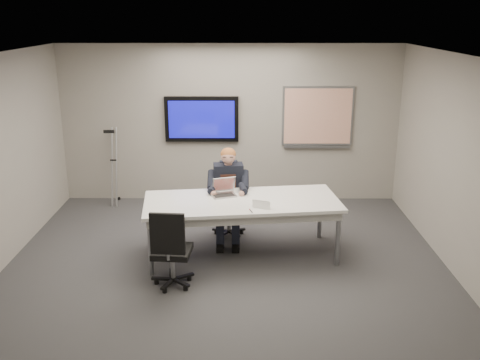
{
  "coord_description": "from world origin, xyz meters",
  "views": [
    {
      "loc": [
        0.22,
        -6.36,
        3.3
      ],
      "look_at": [
        0.19,
        0.72,
        1.07
      ],
      "focal_mm": 40.0,
      "sensor_mm": 36.0,
      "label": 1
    }
  ],
  "objects_px": {
    "conference_table": "(242,206)",
    "office_chair_far": "(228,216)",
    "laptop": "(224,191)",
    "office_chair_near": "(172,263)",
    "seated_person": "(228,206)"
  },
  "relations": [
    {
      "from": "office_chair_far",
      "to": "office_chair_near",
      "type": "relative_size",
      "value": 0.95
    },
    {
      "from": "office_chair_near",
      "to": "seated_person",
      "type": "bearing_deg",
      "value": -110.78
    },
    {
      "from": "office_chair_near",
      "to": "laptop",
      "type": "bearing_deg",
      "value": -113.15
    },
    {
      "from": "office_chair_near",
      "to": "laptop",
      "type": "relative_size",
      "value": 2.57
    },
    {
      "from": "office_chair_far",
      "to": "laptop",
      "type": "height_order",
      "value": "laptop"
    },
    {
      "from": "conference_table",
      "to": "office_chair_far",
      "type": "xyz_separation_m",
      "value": [
        -0.22,
        0.73,
        -0.42
      ]
    },
    {
      "from": "office_chair_near",
      "to": "seated_person",
      "type": "relative_size",
      "value": 0.75
    },
    {
      "from": "office_chair_far",
      "to": "laptop",
      "type": "distance_m",
      "value": 0.76
    },
    {
      "from": "laptop",
      "to": "conference_table",
      "type": "bearing_deg",
      "value": -61.14
    },
    {
      "from": "office_chair_far",
      "to": "seated_person",
      "type": "bearing_deg",
      "value": -105.84
    },
    {
      "from": "office_chair_far",
      "to": "seated_person",
      "type": "xyz_separation_m",
      "value": [
        0.01,
        -0.25,
        0.26
      ]
    },
    {
      "from": "conference_table",
      "to": "office_chair_far",
      "type": "height_order",
      "value": "office_chair_far"
    },
    {
      "from": "office_chair_near",
      "to": "office_chair_far",
      "type": "bearing_deg",
      "value": -106.89
    },
    {
      "from": "seated_person",
      "to": "conference_table",
      "type": "bearing_deg",
      "value": -72.68
    },
    {
      "from": "conference_table",
      "to": "office_chair_near",
      "type": "xyz_separation_m",
      "value": [
        -0.87,
        -0.93,
        -0.4
      ]
    }
  ]
}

